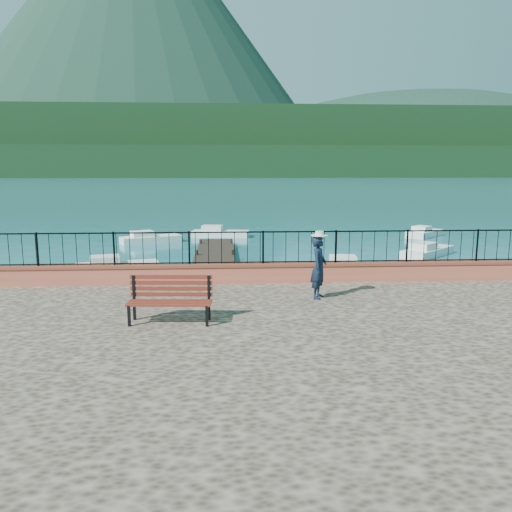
{
  "coord_description": "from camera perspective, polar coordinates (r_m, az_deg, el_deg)",
  "views": [
    {
      "loc": [
        -1.41,
        -11.0,
        4.56
      ],
      "look_at": [
        -0.62,
        2.0,
        2.3
      ],
      "focal_mm": 35.0,
      "sensor_mm": 36.0,
      "label": 1
    }
  ],
  "objects": [
    {
      "name": "boat_3",
      "position": [
        32.19,
        -11.92,
        2.2
      ],
      "size": [
        3.91,
        2.73,
        0.8
      ],
      "primitive_type": "cube",
      "rotation": [
        0.0,
        0.0,
        0.43
      ],
      "color": "white",
      "rests_on": "ground"
    },
    {
      "name": "dock",
      "position": [
        23.42,
        -4.87,
        -1.04
      ],
      "size": [
        2.0,
        16.0,
        0.3
      ],
      "primitive_type": "cube",
      "color": "#2D231C",
      "rests_on": "ground"
    },
    {
      "name": "boat_1",
      "position": [
        22.63,
        11.13,
        -0.94
      ],
      "size": [
        3.4,
        1.69,
        0.8
      ],
      "primitive_type": "cube",
      "rotation": [
        0.0,
        0.0,
        -0.12
      ],
      "color": "white",
      "rests_on": "ground"
    },
    {
      "name": "boat_0",
      "position": [
        23.22,
        -15.55,
        -0.84
      ],
      "size": [
        3.82,
        2.17,
        0.8
      ],
      "primitive_type": "cube",
      "rotation": [
        0.0,
        0.0,
        0.26
      ],
      "color": "silver",
      "rests_on": "ground"
    },
    {
      "name": "boat_5",
      "position": [
        36.3,
        18.72,
        2.74
      ],
      "size": [
        3.25,
        3.2,
        0.8
      ],
      "primitive_type": "cube",
      "rotation": [
        0.0,
        0.0,
        0.77
      ],
      "color": "white",
      "rests_on": "ground"
    },
    {
      "name": "volcano",
      "position": [
        744.29,
        -13.74,
        24.0
      ],
      "size": [
        560.0,
        560.0,
        380.0
      ],
      "primitive_type": "cone",
      "color": "#142D23",
      "rests_on": "ground"
    },
    {
      "name": "hat",
      "position": [
        13.06,
        7.27,
        2.57
      ],
      "size": [
        0.44,
        0.44,
        0.12
      ],
      "primitive_type": "cylinder",
      "color": "white",
      "rests_on": "person"
    },
    {
      "name": "far_forest",
      "position": [
        311.03,
        -3.27,
        10.64
      ],
      "size": [
        900.0,
        60.0,
        18.0
      ],
      "primitive_type": "cube",
      "color": "black",
      "rests_on": "ground"
    },
    {
      "name": "companion_hill",
      "position": [
        612.44,
        17.95,
        8.94
      ],
      "size": [
        448.0,
        384.0,
        180.0
      ],
      "primitive_type": "ellipsoid",
      "color": "#142D23",
      "rests_on": "ground"
    },
    {
      "name": "foothills",
      "position": [
        371.41,
        -3.33,
        12.51
      ],
      "size": [
        900.0,
        120.0,
        44.0
      ],
      "primitive_type": "cube",
      "color": "black",
      "rests_on": "ground"
    },
    {
      "name": "boat_4",
      "position": [
        34.4,
        -4.07,
        2.87
      ],
      "size": [
        4.02,
        1.88,
        0.8
      ],
      "primitive_type": "cube",
      "rotation": [
        0.0,
        0.0,
        -0.16
      ],
      "color": "silver",
      "rests_on": "ground"
    },
    {
      "name": "parapet",
      "position": [
        15.08,
        1.95,
        -1.91
      ],
      "size": [
        28.0,
        0.46,
        0.58
      ],
      "primitive_type": "cube",
      "color": "#C15845",
      "rests_on": "promenade"
    },
    {
      "name": "boat_2",
      "position": [
        28.22,
        19.05,
        0.82
      ],
      "size": [
        3.68,
        3.56,
        0.8
      ],
      "primitive_type": "cube",
      "rotation": [
        0.0,
        0.0,
        0.75
      ],
      "color": "silver",
      "rests_on": "ground"
    },
    {
      "name": "park_bench",
      "position": [
        11.28,
        -9.79,
        -6.0
      ],
      "size": [
        1.89,
        0.74,
        1.03
      ],
      "rotation": [
        0.0,
        0.0,
        -0.07
      ],
      "color": "black",
      "rests_on": "promenade"
    },
    {
      "name": "person",
      "position": [
        13.2,
        7.19,
        -1.27
      ],
      "size": [
        0.6,
        0.71,
        1.66
      ],
      "primitive_type": "imported",
      "rotation": [
        0.0,
        0.0,
        1.17
      ],
      "color": "black",
      "rests_on": "promenade"
    },
    {
      "name": "railing",
      "position": [
        14.94,
        1.97,
        0.97
      ],
      "size": [
        27.0,
        0.05,
        0.95
      ],
      "primitive_type": "cube",
      "color": "black",
      "rests_on": "parapet"
    },
    {
      "name": "ground",
      "position": [
        11.99,
        3.61,
        -12.53
      ],
      "size": [
        2000.0,
        2000.0,
        0.0
      ],
      "primitive_type": "plane",
      "color": "#19596B",
      "rests_on": "ground"
    }
  ]
}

